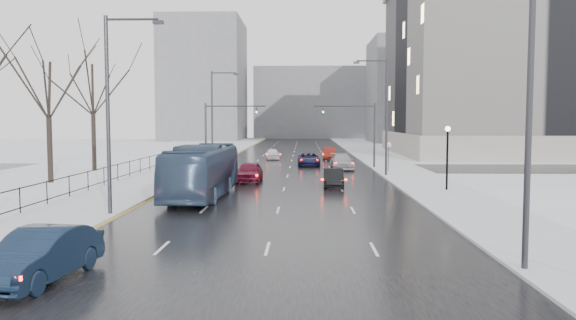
# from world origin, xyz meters

# --- Properties ---
(road) EXTENTS (16.00, 150.00, 0.04)m
(road) POSITION_xyz_m (0.00, 60.00, 0.02)
(road) COLOR black
(road) RESTS_ON ground
(cross_road) EXTENTS (130.00, 10.00, 0.04)m
(cross_road) POSITION_xyz_m (0.00, 48.00, 0.02)
(cross_road) COLOR black
(cross_road) RESTS_ON ground
(sidewalk_left) EXTENTS (5.00, 150.00, 0.16)m
(sidewalk_left) POSITION_xyz_m (-10.50, 60.00, 0.08)
(sidewalk_left) COLOR silver
(sidewalk_left) RESTS_ON ground
(sidewalk_right) EXTENTS (5.00, 150.00, 0.16)m
(sidewalk_right) POSITION_xyz_m (10.50, 60.00, 0.08)
(sidewalk_right) COLOR silver
(sidewalk_right) RESTS_ON ground
(park_strip) EXTENTS (14.00, 150.00, 0.12)m
(park_strip) POSITION_xyz_m (-20.00, 60.00, 0.06)
(park_strip) COLOR white
(park_strip) RESTS_ON ground
(tree_park_d) EXTENTS (8.75, 8.75, 12.50)m
(tree_park_d) POSITION_xyz_m (-17.80, 34.00, 0.00)
(tree_park_d) COLOR black
(tree_park_d) RESTS_ON ground
(tree_park_e) EXTENTS (9.45, 9.45, 13.50)m
(tree_park_e) POSITION_xyz_m (-18.20, 44.00, 0.00)
(tree_park_e) COLOR black
(tree_park_e) RESTS_ON ground
(iron_fence) EXTENTS (0.06, 70.00, 1.30)m
(iron_fence) POSITION_xyz_m (-13.00, 30.00, 0.91)
(iron_fence) COLOR black
(iron_fence) RESTS_ON sidewalk_left
(streetlight_r_near) EXTENTS (2.95, 0.25, 10.00)m
(streetlight_r_near) POSITION_xyz_m (8.17, 10.00, 5.62)
(streetlight_r_near) COLOR #2D2D33
(streetlight_r_near) RESTS_ON ground
(streetlight_r_mid) EXTENTS (2.95, 0.25, 10.00)m
(streetlight_r_mid) POSITION_xyz_m (8.17, 40.00, 5.62)
(streetlight_r_mid) COLOR #2D2D33
(streetlight_r_mid) RESTS_ON ground
(streetlight_l_near) EXTENTS (2.95, 0.25, 10.00)m
(streetlight_l_near) POSITION_xyz_m (-8.17, 20.00, 5.62)
(streetlight_l_near) COLOR #2D2D33
(streetlight_l_near) RESTS_ON ground
(streetlight_l_far) EXTENTS (2.95, 0.25, 10.00)m
(streetlight_l_far) POSITION_xyz_m (-8.17, 52.00, 5.62)
(streetlight_l_far) COLOR #2D2D33
(streetlight_l_far) RESTS_ON ground
(lamppost_r_mid) EXTENTS (0.36, 0.36, 4.28)m
(lamppost_r_mid) POSITION_xyz_m (11.00, 30.00, 2.94)
(lamppost_r_mid) COLOR black
(lamppost_r_mid) RESTS_ON sidewalk_right
(mast_signal_right) EXTENTS (6.10, 0.33, 6.50)m
(mast_signal_right) POSITION_xyz_m (7.33, 48.00, 4.11)
(mast_signal_right) COLOR #2D2D33
(mast_signal_right) RESTS_ON ground
(mast_signal_left) EXTENTS (6.10, 0.33, 6.50)m
(mast_signal_left) POSITION_xyz_m (-7.33, 48.00, 4.11)
(mast_signal_left) COLOR #2D2D33
(mast_signal_left) RESTS_ON ground
(no_uturn_sign) EXTENTS (0.60, 0.06, 2.70)m
(no_uturn_sign) POSITION_xyz_m (9.20, 44.00, 2.30)
(no_uturn_sign) COLOR #2D2D33
(no_uturn_sign) RESTS_ON sidewalk_right
(civic_building) EXTENTS (41.00, 31.00, 24.80)m
(civic_building) POSITION_xyz_m (35.00, 72.00, 11.21)
(civic_building) COLOR gray
(civic_building) RESTS_ON ground
(bldg_far_right) EXTENTS (24.00, 20.00, 22.00)m
(bldg_far_right) POSITION_xyz_m (28.00, 115.00, 11.00)
(bldg_far_right) COLOR slate
(bldg_far_right) RESTS_ON ground
(bldg_far_left) EXTENTS (18.00, 22.00, 28.00)m
(bldg_far_left) POSITION_xyz_m (-22.00, 125.00, 14.00)
(bldg_far_left) COLOR slate
(bldg_far_left) RESTS_ON ground
(bldg_far_center) EXTENTS (30.00, 18.00, 18.00)m
(bldg_far_center) POSITION_xyz_m (4.00, 140.00, 9.00)
(bldg_far_center) COLOR slate
(bldg_far_center) RESTS_ON ground
(sedan_left_near) EXTENTS (2.27, 4.99, 1.59)m
(sedan_left_near) POSITION_xyz_m (-6.52, 8.57, 0.83)
(sedan_left_near) COLOR #112035
(sedan_left_near) RESTS_ON road
(bus) EXTENTS (3.03, 11.83, 3.28)m
(bus) POSITION_xyz_m (-4.93, 26.85, 1.68)
(bus) COLOR #324461
(bus) RESTS_ON road
(sedan_center_near) EXTENTS (1.95, 4.68, 1.58)m
(sedan_center_near) POSITION_xyz_m (-2.82, 35.30, 0.83)
(sedan_center_near) COLOR #5B0F25
(sedan_center_near) RESTS_ON road
(sedan_right_near) EXTENTS (1.50, 4.05, 1.32)m
(sedan_right_near) POSITION_xyz_m (3.50, 32.20, 0.70)
(sedan_right_near) COLOR black
(sedan_right_near) RESTS_ON road
(sedan_right_cross) EXTENTS (2.37, 4.96, 1.37)m
(sedan_right_cross) POSITION_xyz_m (1.91, 50.66, 0.72)
(sedan_right_cross) COLOR #14153D
(sedan_right_cross) RESTS_ON road
(sedan_right_far) EXTENTS (2.30, 5.21, 1.49)m
(sedan_right_far) POSITION_xyz_m (5.09, 46.75, 0.78)
(sedan_right_far) COLOR #9B9A9F
(sedan_right_far) RESTS_ON road
(sedan_center_far) EXTENTS (1.99, 4.05, 1.33)m
(sedan_center_far) POSITION_xyz_m (-2.38, 59.84, 0.70)
(sedan_center_far) COLOR silver
(sedan_center_far) RESTS_ON road
(sedan_right_distant) EXTENTS (1.57, 4.43, 1.46)m
(sedan_right_distant) POSITION_xyz_m (4.50, 60.08, 0.77)
(sedan_right_distant) COLOR maroon
(sedan_right_distant) RESTS_ON road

